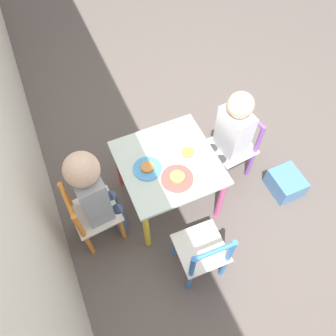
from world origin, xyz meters
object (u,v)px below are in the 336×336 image
object	(u,v)px
kids_table	(168,168)
plate_front	(188,153)
plate_back	(147,168)
child_back	(94,191)
plate_left	(177,178)
chair_orange	(92,215)
child_front	(231,132)
chair_purple	(234,147)
storage_bin	(286,183)
chair_blue	(202,253)

from	to	relation	value
kids_table	plate_front	distance (m)	0.15
plate_front	plate_back	world-z (taller)	same
child_back	plate_left	xyz separation A→B (m)	(-0.09, -0.45, -0.03)
plate_front	plate_back	size ratio (longest dim) A/B	0.98
chair_orange	plate_front	size ratio (longest dim) A/B	3.28
child_front	plate_front	size ratio (longest dim) A/B	4.71
chair_purple	child_front	world-z (taller)	child_front
chair_orange	plate_front	bearing A→B (deg)	-90.98
kids_table	child_back	distance (m)	0.46
plate_back	storage_bin	xyz separation A→B (m)	(-0.25, -0.89, -0.38)
plate_front	plate_left	distance (m)	0.18
kids_table	chair_blue	world-z (taller)	chair_blue
kids_table	plate_front	size ratio (longest dim) A/B	3.48
kids_table	plate_back	size ratio (longest dim) A/B	3.40
plate_back	storage_bin	size ratio (longest dim) A/B	0.74
chair_purple	plate_back	xyz separation A→B (m)	(-0.05, 0.63, 0.20)
kids_table	storage_bin	size ratio (longest dim) A/B	2.50
plate_front	child_back	bearing A→B (deg)	93.83
child_front	plate_left	size ratio (longest dim) A/B	4.13
child_front	plate_front	bearing A→B (deg)	-87.77
chair_purple	plate_back	distance (m)	0.66
kids_table	chair_orange	size ratio (longest dim) A/B	1.06
chair_orange	chair_blue	size ratio (longest dim) A/B	1.00
kids_table	plate_back	xyz separation A→B (m)	(0.00, 0.13, 0.08)
kids_table	chair_blue	xyz separation A→B (m)	(-0.51, 0.02, -0.12)
child_front	plate_back	world-z (taller)	child_front
chair_blue	plate_left	size ratio (longest dim) A/B	2.87
plate_left	child_back	bearing A→B (deg)	78.86
chair_purple	chair_orange	xyz separation A→B (m)	(-0.09, 1.01, 0.00)
chair_purple	storage_bin	size ratio (longest dim) A/B	2.36
kids_table	chair_orange	xyz separation A→B (m)	(-0.04, 0.50, -0.12)
kids_table	child_front	world-z (taller)	child_front
plate_back	kids_table	bearing A→B (deg)	-90.00
chair_purple	storage_bin	distance (m)	0.44
kids_table	storage_bin	world-z (taller)	kids_table
child_front	plate_front	distance (m)	0.32
plate_back	storage_bin	bearing A→B (deg)	-105.85
child_front	plate_back	distance (m)	0.57
chair_orange	storage_bin	xyz separation A→B (m)	(-0.21, -1.27, -0.18)
plate_front	chair_blue	bearing A→B (deg)	163.99
chair_blue	child_back	size ratio (longest dim) A/B	0.65
storage_bin	chair_blue	bearing A→B (deg)	107.86
chair_purple	plate_front	size ratio (longest dim) A/B	3.28
chair_purple	plate_back	world-z (taller)	chair_purple
chair_purple	child_back	bearing A→B (deg)	-90.36
kids_table	plate_front	bearing A→B (deg)	-90.00
kids_table	chair_purple	bearing A→B (deg)	-84.33
plate_front	storage_bin	size ratio (longest dim) A/B	0.72
chair_blue	plate_left	world-z (taller)	chair_blue
chair_orange	plate_left	bearing A→B (deg)	-104.23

